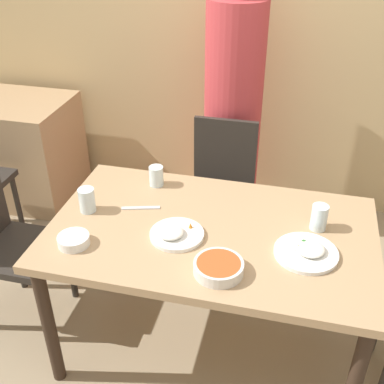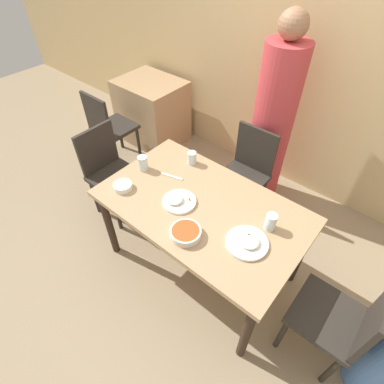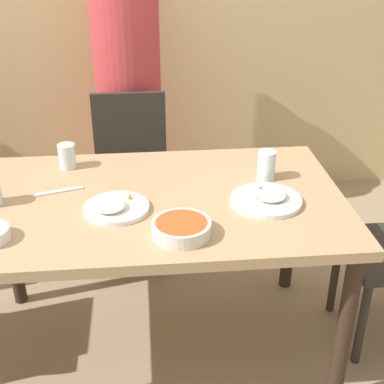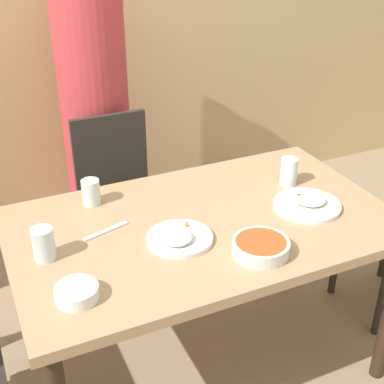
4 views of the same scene
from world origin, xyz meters
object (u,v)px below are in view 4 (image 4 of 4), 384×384
at_px(person_adult, 96,114).
at_px(bowl_curry, 261,247).
at_px(glass_water_tall, 289,171).
at_px(plate_rice_adult, 179,238).
at_px(chair_adult_spot, 120,196).

bearing_deg(person_adult, bowl_curry, -82.49).
bearing_deg(person_adult, glass_water_tall, -61.11).
bearing_deg(plate_rice_adult, chair_adult_spot, 87.19).
distance_m(person_adult, bowl_curry, 1.40).
bearing_deg(glass_water_tall, person_adult, 118.89).
bearing_deg(bowl_curry, chair_adult_spot, 100.02).
xyz_separation_m(bowl_curry, glass_water_tall, (0.37, 0.39, 0.03)).
bearing_deg(chair_adult_spot, bowl_curry, -79.98).
relative_size(chair_adult_spot, person_adult, 0.51).
bearing_deg(chair_adult_spot, person_adult, 90.00).
relative_size(chair_adult_spot, bowl_curry, 4.42).
relative_size(person_adult, glass_water_tall, 14.61).
bearing_deg(plate_rice_adult, bowl_curry, -38.67).
xyz_separation_m(person_adult, plate_rice_adult, (-0.04, -1.21, -0.04)).
bearing_deg(glass_water_tall, bowl_curry, -133.53).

